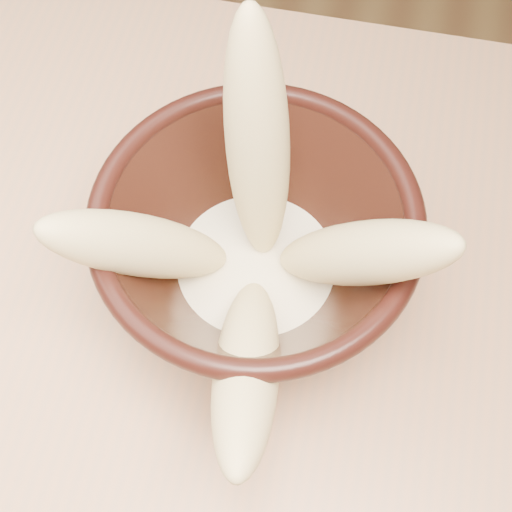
{
  "coord_description": "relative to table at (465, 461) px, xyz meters",
  "views": [
    {
      "loc": [
        -0.15,
        -0.16,
        1.28
      ],
      "look_at": [
        -0.2,
        0.08,
        0.81
      ],
      "focal_mm": 50.0,
      "sensor_mm": 36.0,
      "label": 1
    }
  ],
  "objects": [
    {
      "name": "bowl",
      "position": [
        -0.2,
        0.08,
        0.15
      ],
      "size": [
        0.23,
        0.23,
        0.13
      ],
      "rotation": [
        0.0,
        0.0,
        0.41
      ],
      "color": "black",
      "rests_on": "table"
    },
    {
      "name": "table",
      "position": [
        0.0,
        0.0,
        0.0
      ],
      "size": [
        1.2,
        0.8,
        0.75
      ],
      "color": "tan",
      "rests_on": "ground"
    },
    {
      "name": "banana_left",
      "position": [
        -0.27,
        0.05,
        0.19
      ],
      "size": [
        0.14,
        0.12,
        0.15
      ],
      "primitive_type": "ellipsoid",
      "rotation": [
        0.74,
        0.0,
        -0.97
      ],
      "color": "#E7CB88",
      "rests_on": "bowl"
    },
    {
      "name": "banana_right",
      "position": [
        -0.13,
        0.07,
        0.2
      ],
      "size": [
        0.15,
        0.1,
        0.17
      ],
      "primitive_type": "ellipsoid",
      "rotation": [
        0.66,
        0.0,
        1.15
      ],
      "color": "#E7CB88",
      "rests_on": "bowl"
    },
    {
      "name": "banana_front",
      "position": [
        -0.18,
        -0.01,
        0.17
      ],
      "size": [
        0.07,
        0.18,
        0.13
      ],
      "primitive_type": "ellipsoid",
      "rotation": [
        1.06,
        0.0,
        0.14
      ],
      "color": "#E7CB88",
      "rests_on": "bowl"
    },
    {
      "name": "banana_upright",
      "position": [
        -0.2,
        0.12,
        0.23
      ],
      "size": [
        0.07,
        0.1,
        0.22
      ],
      "primitive_type": "ellipsoid",
      "rotation": [
        0.21,
        0.0,
        3.57
      ],
      "color": "#E7CB88",
      "rests_on": "bowl"
    },
    {
      "name": "milk_puddle",
      "position": [
        -0.2,
        0.08,
        0.12
      ],
      "size": [
        0.13,
        0.13,
        0.02
      ],
      "primitive_type": "cylinder",
      "color": "beige",
      "rests_on": "bowl"
    }
  ]
}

